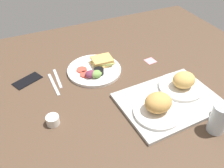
{
  "coord_description": "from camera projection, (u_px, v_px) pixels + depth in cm",
  "views": [
    {
      "loc": [
        39.88,
        86.6,
        78.51
      ],
      "look_at": [
        2.0,
        3.0,
        4.0
      ],
      "focal_mm": 39.07,
      "sensor_mm": 36.0,
      "label": 1
    }
  ],
  "objects": [
    {
      "name": "bread_plate_near",
      "position": [
        182.0,
        83.0,
        1.18
      ],
      "size": [
        21.58,
        21.58,
        9.04
      ],
      "color": "white",
      "rests_on": "serving_tray"
    },
    {
      "name": "drinking_glass",
      "position": [
        219.0,
        119.0,
        0.97
      ],
      "size": [
        7.03,
        7.03,
        13.26
      ],
      "primitive_type": "cylinder",
      "color": "silver",
      "rests_on": "ground_plane"
    },
    {
      "name": "bread_plate_far",
      "position": [
        158.0,
        106.0,
        1.04
      ],
      "size": [
        20.63,
        20.63,
        9.67
      ],
      "color": "white",
      "rests_on": "serving_tray"
    },
    {
      "name": "serving_tray",
      "position": [
        169.0,
        101.0,
        1.13
      ],
      "size": [
        46.68,
        35.34,
        1.6
      ],
      "primitive_type": "cube",
      "rotation": [
        0.0,
        0.0,
        0.05
      ],
      "color": "#B2B2AD",
      "rests_on": "ground_plane"
    },
    {
      "name": "fork",
      "position": [
        57.0,
        78.0,
        1.28
      ],
      "size": [
        1.97,
        17.04,
        0.5
      ],
      "primitive_type": "cube",
      "rotation": [
        0.0,
        0.0,
        1.54
      ],
      "color": "#B7B7BC",
      "rests_on": "ground_plane"
    },
    {
      "name": "knife",
      "position": [
        54.0,
        84.0,
        1.24
      ],
      "size": [
        1.9,
        19.03,
        0.5
      ],
      "primitive_type": "cube",
      "rotation": [
        0.0,
        0.0,
        1.6
      ],
      "color": "#B7B7BC",
      "rests_on": "ground_plane"
    },
    {
      "name": "ground_plane",
      "position": [
        113.0,
        88.0,
        1.24
      ],
      "size": [
        190.0,
        150.0,
        3.0
      ],
      "primitive_type": "cube",
      "color": "#4C3828"
    },
    {
      "name": "cell_phone",
      "position": [
        27.0,
        80.0,
        1.26
      ],
      "size": [
        16.09,
        12.5,
        0.8
      ],
      "primitive_type": "cube",
      "rotation": [
        0.0,
        0.0,
        0.43
      ],
      "color": "black",
      "rests_on": "ground_plane"
    },
    {
      "name": "espresso_cup",
      "position": [
        53.0,
        120.0,
        1.03
      ],
      "size": [
        5.6,
        5.6,
        4.0
      ],
      "primitive_type": "cylinder",
      "color": "silver",
      "rests_on": "ground_plane"
    },
    {
      "name": "sticky_note",
      "position": [
        150.0,
        61.0,
        1.41
      ],
      "size": [
        6.16,
        6.16,
        0.12
      ],
      "primitive_type": "cube",
      "rotation": [
        0.0,
        0.0,
        0.11
      ],
      "color": "pink",
      "rests_on": "ground_plane"
    },
    {
      "name": "plate_with_salad",
      "position": [
        96.0,
        69.0,
        1.32
      ],
      "size": [
        29.15,
        29.15,
        5.4
      ],
      "color": "white",
      "rests_on": "ground_plane"
    }
  ]
}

